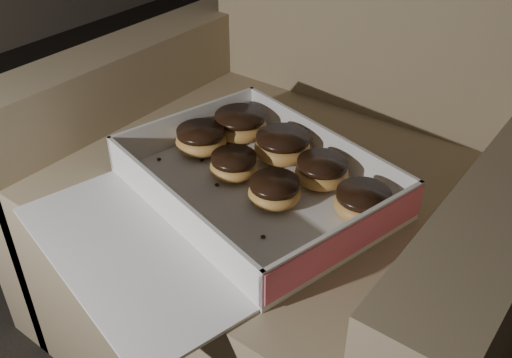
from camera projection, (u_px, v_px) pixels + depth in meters
name	position (u px, v px, depth m)	size (l,w,h in m)	color
armchair	(293.00, 206.00, 1.02)	(0.81, 0.68, 0.85)	#91825C
bakery_box	(236.00, 198.00, 0.83)	(0.48, 0.52, 0.06)	white
donut_a	(240.00, 125.00, 0.97)	(0.09, 0.09, 0.05)	#E8B751
donut_b	(283.00, 147.00, 0.91)	(0.09, 0.09, 0.05)	#E8B751
donut_c	(322.00, 171.00, 0.86)	(0.08, 0.08, 0.04)	#E8B751
donut_d	(363.00, 203.00, 0.79)	(0.08, 0.08, 0.04)	#E8B751
donut_e	(275.00, 191.00, 0.82)	(0.08, 0.08, 0.04)	#E8B751
donut_f	(234.00, 165.00, 0.87)	(0.07, 0.07, 0.04)	#E8B751
donut_g	(201.00, 140.00, 0.93)	(0.08, 0.08, 0.04)	#E8B751
crumb_a	(159.00, 159.00, 0.92)	(0.01, 0.01, 0.00)	black
crumb_b	(263.00, 237.00, 0.76)	(0.01, 0.01, 0.00)	black
crumb_c	(202.00, 160.00, 0.92)	(0.01, 0.01, 0.00)	black
crumb_d	(217.00, 185.00, 0.86)	(0.01, 0.01, 0.00)	black
crumb_e	(230.00, 261.00, 0.72)	(0.01, 0.01, 0.00)	black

